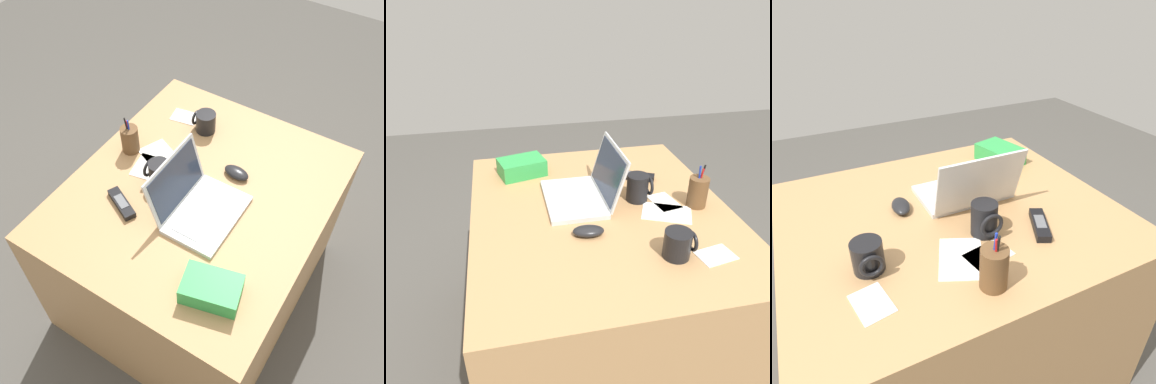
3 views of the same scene
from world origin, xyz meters
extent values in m
plane|color=#4C4944|center=(0.00, 0.00, 0.00)|extent=(6.00, 6.00, 0.00)
cube|color=tan|center=(0.00, 0.00, 0.36)|extent=(1.10, 0.96, 0.72)
cube|color=silver|center=(-0.08, -0.09, 0.73)|extent=(0.32, 0.21, 0.02)
cube|color=silver|center=(-0.08, -0.07, 0.74)|extent=(0.26, 0.11, 0.00)
cube|color=silver|center=(-0.08, -0.16, 0.74)|extent=(0.09, 0.05, 0.00)
cube|color=silver|center=(-0.08, 0.05, 0.84)|extent=(0.31, 0.06, 0.20)
cube|color=#283347|center=(-0.08, 0.04, 0.84)|extent=(0.28, 0.05, 0.17)
ellipsoid|color=black|center=(0.15, -0.08, 0.74)|extent=(0.07, 0.11, 0.03)
cylinder|color=black|center=(0.32, 0.16, 0.77)|extent=(0.09, 0.09, 0.09)
torus|color=black|center=(0.32, 0.21, 0.77)|extent=(0.07, 0.01, 0.07)
cylinder|color=black|center=(-0.04, 0.15, 0.77)|extent=(0.08, 0.08, 0.11)
torus|color=black|center=(-0.04, 0.20, 0.78)|extent=(0.08, 0.01, 0.08)
cube|color=black|center=(-0.21, 0.21, 0.73)|extent=(0.11, 0.16, 0.02)
cube|color=#595B60|center=(-0.21, 0.21, 0.75)|extent=(0.06, 0.08, 0.00)
cylinder|color=brown|center=(0.05, 0.36, 0.78)|extent=(0.07, 0.07, 0.12)
cylinder|color=#1933B2|center=(0.05, 0.36, 0.81)|extent=(0.02, 0.01, 0.14)
cylinder|color=black|center=(0.04, 0.36, 0.82)|extent=(0.01, 0.03, 0.14)
cylinder|color=red|center=(0.05, 0.36, 0.81)|extent=(0.02, 0.02, 0.13)
cube|color=green|center=(-0.35, -0.26, 0.76)|extent=(0.17, 0.22, 0.07)
cube|color=white|center=(0.08, 0.23, 0.72)|extent=(0.18, 0.21, 0.00)
cube|color=white|center=(0.34, 0.28, 0.72)|extent=(0.10, 0.13, 0.00)
cube|color=white|center=(0.00, 0.25, 0.72)|extent=(0.14, 0.11, 0.00)
camera|label=1|loc=(-0.98, -0.58, 2.09)|focal=42.94mm
camera|label=2|loc=(1.20, -0.34, 1.49)|focal=36.58mm
camera|label=3|loc=(0.41, 0.91, 1.39)|focal=32.74mm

